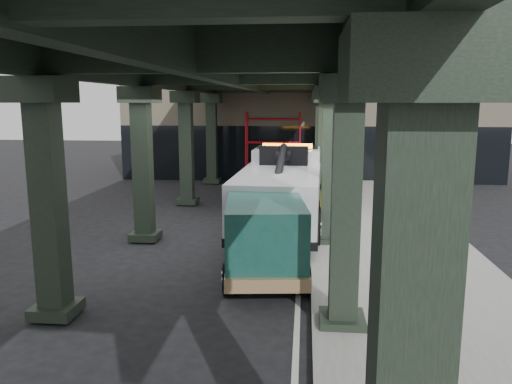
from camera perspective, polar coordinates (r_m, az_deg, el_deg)
The scene contains 8 objects.
ground at distance 14.36m, azimuth -1.88°, elevation -8.11°, with size 90.00×90.00×0.00m, color black.
sidewalk at distance 16.36m, azimuth 14.99°, elevation -5.89°, with size 5.00×40.00×0.15m, color gray.
lane_stripe at distance 16.16m, azimuth 5.08°, elevation -6.03°, with size 0.12×38.00×0.01m, color silver.
viaduct at distance 15.71m, azimuth -2.51°, elevation 13.66°, with size 7.40×32.00×6.40m.
building at distance 33.52m, azimuth 6.06°, elevation 9.25°, with size 22.00×10.00×8.00m, color #C6B793.
scaffolding at distance 28.32m, azimuth 1.98°, elevation 5.31°, with size 3.08×0.88×4.00m.
tow_truck at distance 18.20m, azimuth 3.10°, elevation 0.61°, with size 3.06×9.40×3.05m.
towed_van at distance 13.35m, azimuth 0.92°, elevation -4.46°, with size 2.58×5.38×2.10m.
Camera 1 is at (1.80, -13.52, 4.50)m, focal length 35.00 mm.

